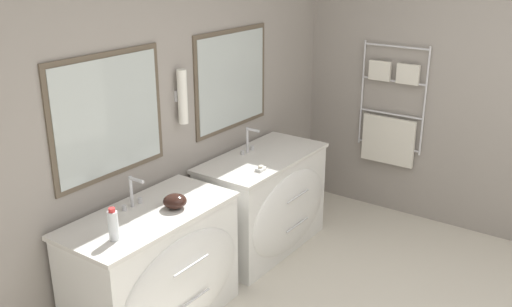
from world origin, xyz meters
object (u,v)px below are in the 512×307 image
at_px(vanity_right, 266,203).
at_px(toiletry_bottle, 113,225).
at_px(vanity_left, 157,270).
at_px(amenity_bowl, 175,201).

relative_size(vanity_right, toiletry_bottle, 5.83).
relative_size(vanity_left, vanity_right, 1.00).
xyz_separation_m(vanity_right, amenity_bowl, (-1.14, -0.05, 0.46)).
relative_size(vanity_left, amenity_bowl, 7.60).
bearing_deg(vanity_left, amenity_bowl, -18.82).
xyz_separation_m(vanity_left, vanity_right, (1.29, 0.00, 0.00)).
xyz_separation_m(vanity_left, toiletry_bottle, (-0.38, -0.06, 0.51)).
distance_m(vanity_right, toiletry_bottle, 1.74).
bearing_deg(amenity_bowl, toiletry_bottle, -179.24).
bearing_deg(amenity_bowl, vanity_right, 2.57).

